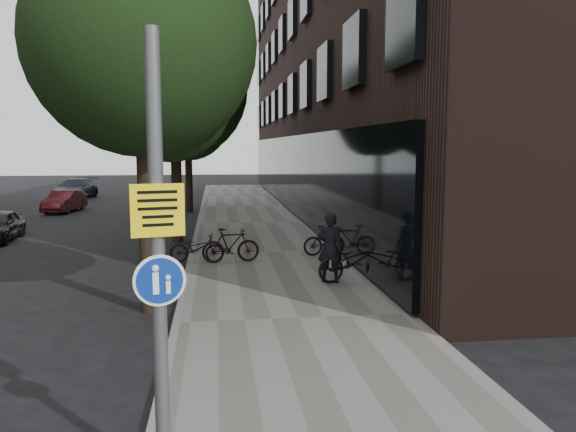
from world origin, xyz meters
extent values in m
plane|color=black|center=(0.00, 0.00, 0.00)|extent=(120.00, 120.00, 0.00)
cube|color=slate|center=(0.25, 10.00, 0.06)|extent=(4.50, 60.00, 0.12)
cube|color=slate|center=(-2.00, 10.00, 0.07)|extent=(0.15, 60.00, 0.13)
cube|color=black|center=(8.50, 22.00, 9.00)|extent=(12.00, 40.00, 18.00)
cylinder|color=black|center=(-2.60, 4.50, 1.60)|extent=(0.36, 0.36, 3.20)
sphere|color=black|center=(-2.60, 4.50, 5.30)|extent=(4.40, 4.40, 4.40)
sphere|color=black|center=(-2.20, 5.30, 4.30)|extent=(2.64, 2.64, 2.64)
cylinder|color=black|center=(-2.60, 13.00, 1.60)|extent=(0.36, 0.36, 3.20)
sphere|color=black|center=(-2.60, 13.00, 5.30)|extent=(5.00, 5.00, 5.00)
sphere|color=black|center=(-2.20, 13.80, 4.30)|extent=(3.00, 3.00, 3.00)
cylinder|color=black|center=(-2.60, 22.00, 1.60)|extent=(0.36, 0.36, 3.20)
sphere|color=black|center=(-2.60, 22.00, 5.30)|extent=(5.00, 5.00, 5.00)
sphere|color=black|center=(-2.20, 22.80, 4.30)|extent=(3.00, 3.00, 3.00)
cylinder|color=#595B5E|center=(-1.80, -1.43, 2.26)|extent=(0.14, 0.14, 4.28)
cube|color=yellow|center=(-1.80, -1.43, 2.73)|extent=(0.49, 0.13, 0.49)
cylinder|color=navy|center=(-1.80, -1.43, 2.07)|extent=(0.43, 0.11, 0.44)
cylinder|color=white|center=(-1.80, -1.43, 2.07)|extent=(0.49, 0.12, 0.49)
imported|color=black|center=(1.40, 5.99, 0.95)|extent=(0.70, 0.56, 1.66)
imported|color=black|center=(2.00, 6.03, 0.61)|extent=(1.98, 1.09, 0.99)
imported|color=black|center=(2.00, 9.22, 0.57)|extent=(1.52, 0.55, 0.89)
imported|color=black|center=(-1.80, 8.71, 0.52)|extent=(1.58, 0.80, 0.79)
imported|color=black|center=(-0.87, 8.59, 0.60)|extent=(1.63, 0.61, 0.96)
imported|color=#53171A|center=(-8.89, 22.79, 0.55)|extent=(1.60, 3.45, 1.10)
imported|color=#191F2E|center=(-10.10, 30.16, 0.64)|extent=(2.33, 4.61, 1.28)
camera|label=1|loc=(-1.24, -6.78, 3.32)|focal=35.00mm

